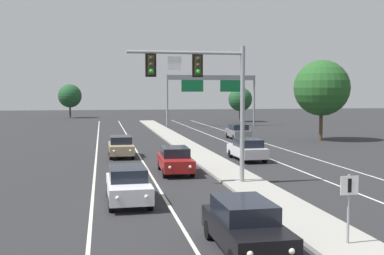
{
  "coord_description": "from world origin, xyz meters",
  "views": [
    {
      "loc": [
        -7.52,
        -9.25,
        4.89
      ],
      "look_at": [
        -3.2,
        13.67,
        3.2
      ],
      "focal_mm": 44.83,
      "sensor_mm": 36.0,
      "label": 1
    }
  ],
  "objects_px": {
    "car_receding_silver": "(247,149)",
    "car_receding_grey": "(238,132)",
    "median_sign_post": "(349,198)",
    "car_oncoming_black": "(245,226)",
    "car_oncoming_red": "(175,160)",
    "overhead_signal_mast": "(207,85)",
    "tree_far_left_b": "(70,96)",
    "tree_far_right_c": "(322,88)",
    "highway_sign_gantry": "(211,84)",
    "tree_far_right_b": "(240,99)",
    "car_oncoming_white": "(128,184)",
    "car_oncoming_tan": "(121,146)"
  },
  "relations": [
    {
      "from": "overhead_signal_mast",
      "to": "car_oncoming_black",
      "type": "xyz_separation_m",
      "value": [
        -1.11,
        -10.53,
        -4.46
      ]
    },
    {
      "from": "median_sign_post",
      "to": "car_oncoming_red",
      "type": "xyz_separation_m",
      "value": [
        -3.24,
        14.95,
        -0.77
      ]
    },
    {
      "from": "highway_sign_gantry",
      "to": "tree_far_left_b",
      "type": "xyz_separation_m",
      "value": [
        -21.83,
        28.16,
        -1.87
      ]
    },
    {
      "from": "median_sign_post",
      "to": "car_receding_grey",
      "type": "distance_m",
      "value": 35.44
    },
    {
      "from": "car_receding_grey",
      "to": "car_oncoming_black",
      "type": "bearing_deg",
      "value": -105.82
    },
    {
      "from": "overhead_signal_mast",
      "to": "car_oncoming_tan",
      "type": "bearing_deg",
      "value": 108.02
    },
    {
      "from": "overhead_signal_mast",
      "to": "car_oncoming_tan",
      "type": "xyz_separation_m",
      "value": [
        -4.01,
        12.32,
        -4.46
      ]
    },
    {
      "from": "median_sign_post",
      "to": "highway_sign_gantry",
      "type": "distance_m",
      "value": 55.29
    },
    {
      "from": "overhead_signal_mast",
      "to": "tree_far_right_c",
      "type": "bearing_deg",
      "value": 51.89
    },
    {
      "from": "car_receding_grey",
      "to": "tree_far_left_b",
      "type": "xyz_separation_m",
      "value": [
        -20.19,
        47.82,
        3.47
      ]
    },
    {
      "from": "car_oncoming_black",
      "to": "car_receding_grey",
      "type": "bearing_deg",
      "value": 74.18
    },
    {
      "from": "median_sign_post",
      "to": "car_oncoming_white",
      "type": "bearing_deg",
      "value": 130.47
    },
    {
      "from": "median_sign_post",
      "to": "car_oncoming_tan",
      "type": "distance_m",
      "value": 23.94
    },
    {
      "from": "car_oncoming_red",
      "to": "tree_far_right_c",
      "type": "height_order",
      "value": "tree_far_right_c"
    },
    {
      "from": "car_oncoming_white",
      "to": "car_receding_silver",
      "type": "bearing_deg",
      "value": 52.27
    },
    {
      "from": "car_oncoming_black",
      "to": "car_oncoming_tan",
      "type": "height_order",
      "value": "same"
    },
    {
      "from": "overhead_signal_mast",
      "to": "car_oncoming_red",
      "type": "height_order",
      "value": "overhead_signal_mast"
    },
    {
      "from": "car_oncoming_white",
      "to": "car_oncoming_red",
      "type": "xyz_separation_m",
      "value": [
        3.24,
        7.36,
        0.0
      ]
    },
    {
      "from": "car_oncoming_white",
      "to": "tree_far_left_b",
      "type": "xyz_separation_m",
      "value": [
        -7.22,
        75.06,
        3.47
      ]
    },
    {
      "from": "car_oncoming_white",
      "to": "car_oncoming_tan",
      "type": "relative_size",
      "value": 1.0
    },
    {
      "from": "tree_far_right_b",
      "to": "car_receding_silver",
      "type": "bearing_deg",
      "value": -105.76
    },
    {
      "from": "car_oncoming_white",
      "to": "tree_far_right_c",
      "type": "relative_size",
      "value": 0.55
    },
    {
      "from": "car_receding_grey",
      "to": "tree_far_left_b",
      "type": "bearing_deg",
      "value": 112.89
    },
    {
      "from": "car_receding_silver",
      "to": "tree_far_right_b",
      "type": "relative_size",
      "value": 0.77
    },
    {
      "from": "car_oncoming_white",
      "to": "car_oncoming_tan",
      "type": "xyz_separation_m",
      "value": [
        0.29,
        15.52,
        0.0
      ]
    },
    {
      "from": "car_receding_silver",
      "to": "car_receding_grey",
      "type": "relative_size",
      "value": 1.0
    },
    {
      "from": "median_sign_post",
      "to": "car_oncoming_black",
      "type": "distance_m",
      "value": 3.4
    },
    {
      "from": "tree_far_left_b",
      "to": "tree_far_right_c",
      "type": "bearing_deg",
      "value": -60.88
    },
    {
      "from": "overhead_signal_mast",
      "to": "car_oncoming_black",
      "type": "distance_m",
      "value": 11.49
    },
    {
      "from": "overhead_signal_mast",
      "to": "car_oncoming_tan",
      "type": "distance_m",
      "value": 13.71
    },
    {
      "from": "overhead_signal_mast",
      "to": "highway_sign_gantry",
      "type": "bearing_deg",
      "value": 76.71
    },
    {
      "from": "car_oncoming_white",
      "to": "overhead_signal_mast",
      "type": "bearing_deg",
      "value": 36.64
    },
    {
      "from": "car_receding_silver",
      "to": "tree_far_right_c",
      "type": "distance_m",
      "value": 17.77
    },
    {
      "from": "overhead_signal_mast",
      "to": "median_sign_post",
      "type": "height_order",
      "value": "overhead_signal_mast"
    },
    {
      "from": "car_oncoming_black",
      "to": "car_oncoming_tan",
      "type": "distance_m",
      "value": 23.04
    },
    {
      "from": "median_sign_post",
      "to": "tree_far_right_c",
      "type": "distance_m",
      "value": 35.38
    },
    {
      "from": "tree_far_left_b",
      "to": "car_receding_silver",
      "type": "bearing_deg",
      "value": -75.4
    },
    {
      "from": "car_receding_silver",
      "to": "car_oncoming_black",
      "type": "bearing_deg",
      "value": -107.42
    },
    {
      "from": "car_oncoming_black",
      "to": "tree_far_right_b",
      "type": "bearing_deg",
      "value": 73.74
    },
    {
      "from": "car_receding_silver",
      "to": "tree_far_right_c",
      "type": "xyz_separation_m",
      "value": [
        11.75,
        12.53,
        4.56
      ]
    },
    {
      "from": "car_oncoming_tan",
      "to": "tree_far_right_c",
      "type": "bearing_deg",
      "value": 23.37
    },
    {
      "from": "car_oncoming_black",
      "to": "highway_sign_gantry",
      "type": "distance_m",
      "value": 55.68
    },
    {
      "from": "car_oncoming_black",
      "to": "car_oncoming_white",
      "type": "height_order",
      "value": "same"
    },
    {
      "from": "car_receding_grey",
      "to": "tree_far_right_c",
      "type": "distance_m",
      "value": 9.62
    },
    {
      "from": "car_oncoming_tan",
      "to": "car_receding_grey",
      "type": "height_order",
      "value": "same"
    },
    {
      "from": "median_sign_post",
      "to": "car_oncoming_red",
      "type": "bearing_deg",
      "value": 102.22
    },
    {
      "from": "car_oncoming_white",
      "to": "car_oncoming_tan",
      "type": "bearing_deg",
      "value": 88.94
    },
    {
      "from": "car_receding_silver",
      "to": "tree_far_left_b",
      "type": "bearing_deg",
      "value": 104.6
    },
    {
      "from": "car_receding_grey",
      "to": "tree_far_right_b",
      "type": "height_order",
      "value": "tree_far_right_b"
    },
    {
      "from": "tree_far_right_c",
      "to": "tree_far_left_b",
      "type": "xyz_separation_m",
      "value": [
        -28.19,
        50.6,
        -1.09
      ]
    }
  ]
}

